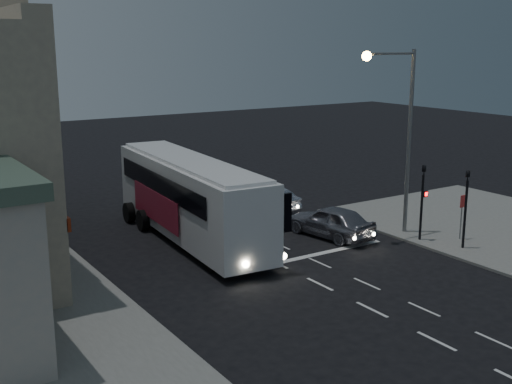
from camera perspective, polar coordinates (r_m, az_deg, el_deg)
ground at (r=26.68m, az=4.34°, el=-7.53°), size 120.00×120.00×0.00m
road_markings at (r=29.91m, az=2.45°, el=-5.20°), size 8.00×30.55×0.01m
tour_bus at (r=31.13m, az=-5.88°, el=-0.40°), size 3.69×13.20×4.00m
car_suv at (r=31.94m, az=6.66°, el=-2.60°), size 2.62×4.94×1.60m
car_sedan_a at (r=36.63m, az=0.90°, el=-0.66°), size 2.39×4.40×1.38m
car_sedan_b at (r=40.82m, az=-3.66°, el=0.84°), size 2.79×5.47×1.52m
car_sedan_c at (r=45.53m, az=-7.70°, el=2.11°), size 2.84×6.02×1.66m
traffic_signal_main at (r=31.52m, az=14.60°, el=-0.10°), size 0.25×0.35×4.10m
traffic_signal_side at (r=30.81m, az=18.18°, el=-0.64°), size 0.18×0.15×4.10m
regulatory_sign at (r=32.34m, az=17.88°, el=-1.49°), size 0.45×0.12×2.20m
streetlight at (r=31.75m, az=12.73°, el=6.16°), size 3.32×0.44×9.00m
street_tree at (r=35.84m, az=-21.46°, el=4.34°), size 4.00×4.00×6.20m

